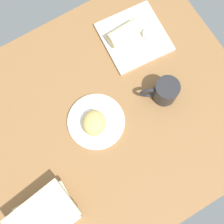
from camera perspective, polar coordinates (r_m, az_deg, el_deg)
name	(u,v)px	position (r cm, az deg, el deg)	size (l,w,h in cm)	color
dining_table	(102,120)	(123.12, -1.78, -1.44)	(110.00, 90.00, 4.00)	olive
round_plate	(96,121)	(120.39, -2.83, -1.52)	(20.83, 20.83, 1.40)	white
scone_pastry	(94,123)	(116.72, -3.12, -1.89)	(9.38, 8.22, 5.47)	tan
square_plate	(134,37)	(132.10, 3.84, 12.73)	(23.56, 23.56, 1.60)	silver
sauce_cup	(148,34)	(130.89, 6.28, 13.19)	(4.44, 4.44, 2.25)	silver
breakfast_wrap	(124,33)	(128.49, 2.02, 13.44)	(5.87, 5.87, 12.38)	beige
book_stack	(45,215)	(115.49, -11.55, -17.05)	(23.15, 17.80, 8.94)	silver
coffee_mug	(165,91)	(120.23, 9.08, 3.55)	(13.31, 9.05, 9.87)	#262628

